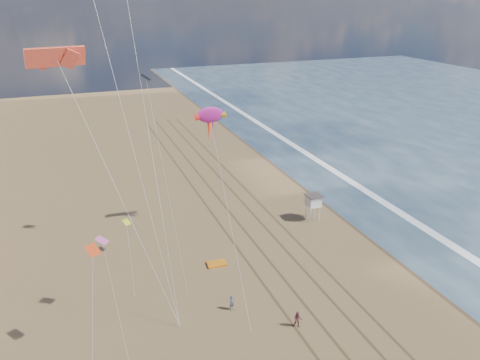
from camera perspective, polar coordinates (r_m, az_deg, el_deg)
name	(u,v)px	position (r m, az deg, el deg)	size (l,w,h in m)	color
wet_sand	(332,188)	(74.08, 11.14, -0.93)	(260.00, 260.00, 0.00)	#42301E
foam	(355,184)	(76.26, 13.84, -0.49)	(260.00, 260.00, 0.00)	white
tracks	(259,235)	(59.07, 2.37, -6.67)	(7.68, 120.00, 0.01)	brown
lifeguard_stand	(313,201)	(62.25, 8.93, -2.52)	(2.00, 2.00, 3.61)	white
grounded_kite	(217,264)	(53.03, -2.86, -10.17)	(2.09, 1.33, 0.24)	orange
show_kite	(210,115)	(56.24, -3.63, 7.88)	(3.82, 10.79, 25.09)	#B91C8C
kite_flyer_a	(232,303)	(46.06, -0.99, -14.74)	(0.57, 0.37, 1.55)	slate
kite_flyer_b	(298,320)	(44.32, 7.06, -16.54)	(0.80, 0.63, 1.65)	#8A4649
small_kites	(118,191)	(45.50, -14.66, -1.29)	(9.20, 18.19, 16.45)	#DA55A4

